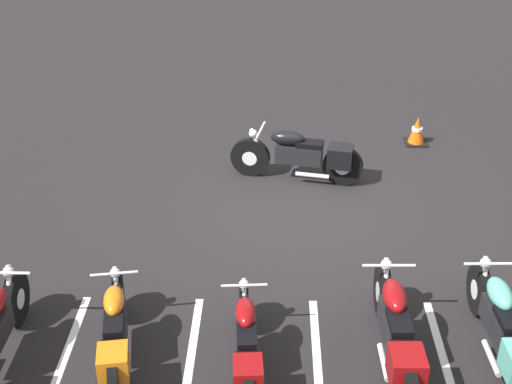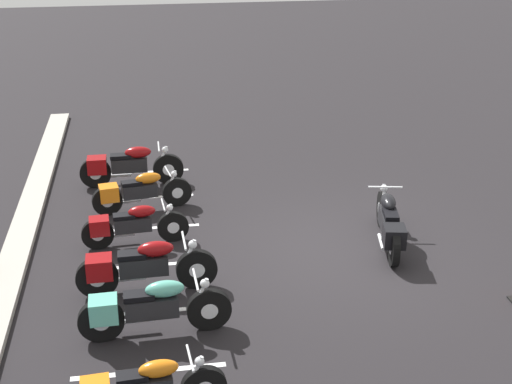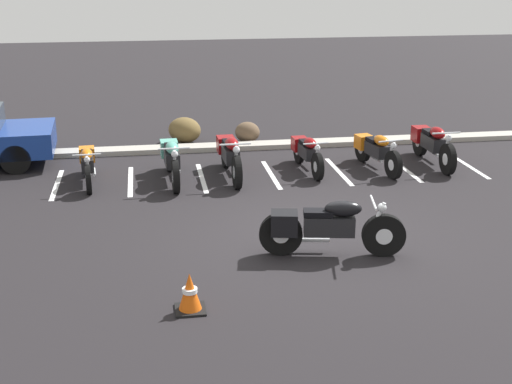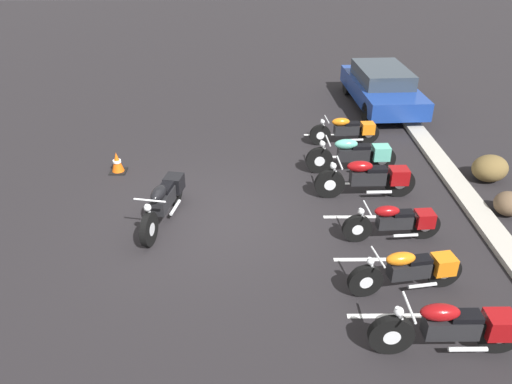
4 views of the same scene
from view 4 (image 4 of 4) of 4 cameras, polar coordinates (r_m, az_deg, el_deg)
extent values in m
plane|color=black|center=(10.58, -5.46, -3.16)|extent=(60.00, 60.00, 0.00)
cylinder|color=black|center=(9.84, -12.12, -4.17)|extent=(0.69, 0.25, 0.68)
cylinder|color=silver|center=(9.84, -12.12, -4.17)|extent=(0.28, 0.18, 0.26)
cylinder|color=black|center=(11.10, -9.19, 0.28)|extent=(0.69, 0.25, 0.68)
cylinder|color=silver|center=(11.10, -9.19, 0.28)|extent=(0.28, 0.18, 0.26)
cube|color=black|center=(10.42, -10.55, -0.94)|extent=(0.82, 0.43, 0.31)
ellipsoid|color=black|center=(10.12, -11.08, -0.16)|extent=(0.62, 0.37, 0.25)
cube|color=black|center=(10.46, -10.33, 0.51)|extent=(0.49, 0.33, 0.08)
cube|color=black|center=(10.97, -9.35, 1.00)|extent=(0.47, 0.44, 0.35)
cylinder|color=silver|center=(9.79, -12.03, -2.47)|extent=(0.28, 0.11, 0.55)
cylinder|color=silver|center=(9.71, -12.06, -0.95)|extent=(0.16, 0.63, 0.04)
sphere|color=silver|center=(9.64, -12.29, -1.76)|extent=(0.14, 0.14, 0.14)
cylinder|color=silver|center=(10.74, -9.22, -1.74)|extent=(0.57, 0.18, 0.07)
cylinder|color=black|center=(13.95, 7.33, 6.48)|extent=(0.15, 0.59, 0.58)
cylinder|color=silver|center=(13.95, 7.33, 6.48)|extent=(0.13, 0.23, 0.22)
cylinder|color=black|center=(14.30, 12.73, 6.56)|extent=(0.15, 0.59, 0.58)
cylinder|color=silver|center=(14.30, 12.73, 6.56)|extent=(0.13, 0.23, 0.22)
cube|color=black|center=(14.07, 10.29, 7.03)|extent=(0.30, 0.69, 0.26)
ellipsoid|color=orange|center=(13.94, 9.67, 7.92)|extent=(0.27, 0.51, 0.21)
cube|color=black|center=(14.04, 10.95, 7.70)|extent=(0.24, 0.40, 0.07)
cube|color=orange|center=(14.22, 12.63, 7.15)|extent=(0.34, 0.38, 0.30)
cylinder|color=silver|center=(13.89, 7.82, 7.36)|extent=(0.07, 0.23, 0.47)
cylinder|color=silver|center=(13.82, 8.10, 8.25)|extent=(0.55, 0.07, 0.03)
sphere|color=silver|center=(13.82, 7.61, 7.97)|extent=(0.12, 0.12, 0.12)
cylinder|color=silver|center=(14.12, 11.18, 5.86)|extent=(0.10, 0.49, 0.06)
cylinder|color=black|center=(12.38, 7.24, 3.61)|extent=(0.14, 0.67, 0.67)
cylinder|color=silver|center=(12.38, 7.24, 3.61)|extent=(0.14, 0.26, 0.25)
cylinder|color=black|center=(12.73, 14.21, 3.67)|extent=(0.14, 0.67, 0.67)
cylinder|color=silver|center=(12.73, 14.21, 3.67)|extent=(0.14, 0.26, 0.25)
cube|color=black|center=(12.48, 11.06, 4.27)|extent=(0.31, 0.78, 0.30)
ellipsoid|color=#59B29E|center=(12.32, 10.27, 5.41)|extent=(0.28, 0.57, 0.24)
cube|color=black|center=(12.44, 11.92, 5.12)|extent=(0.26, 0.45, 0.08)
cube|color=#59B29E|center=(12.64, 14.09, 4.41)|extent=(0.38, 0.42, 0.34)
cylinder|color=silver|center=(12.29, 7.87, 4.72)|extent=(0.07, 0.27, 0.54)
cylinder|color=silver|center=(12.19, 8.24, 5.84)|extent=(0.63, 0.06, 0.04)
sphere|color=silver|center=(12.20, 7.60, 5.49)|extent=(0.14, 0.14, 0.14)
cylinder|color=silver|center=(12.55, 12.19, 2.76)|extent=(0.09, 0.56, 0.07)
cylinder|color=black|center=(11.31, 8.41, 0.92)|extent=(0.14, 0.68, 0.68)
cylinder|color=silver|center=(11.31, 8.41, 0.92)|extent=(0.14, 0.26, 0.26)
cylinder|color=black|center=(11.69, 16.09, 1.02)|extent=(0.14, 0.68, 0.68)
cylinder|color=silver|center=(11.69, 16.09, 1.02)|extent=(0.14, 0.26, 0.26)
cube|color=black|center=(11.42, 12.65, 1.66)|extent=(0.31, 0.79, 0.31)
ellipsoid|color=maroon|center=(11.24, 11.78, 2.89)|extent=(0.28, 0.58, 0.25)
cube|color=black|center=(11.37, 13.61, 2.58)|extent=(0.26, 0.46, 0.08)
cube|color=maroon|center=(11.60, 15.98, 1.82)|extent=(0.38, 0.42, 0.35)
cylinder|color=silver|center=(11.21, 9.12, 2.13)|extent=(0.07, 0.27, 0.55)
cylinder|color=silver|center=(11.10, 9.54, 3.35)|extent=(0.64, 0.05, 0.04)
sphere|color=silver|center=(11.11, 8.83, 2.97)|extent=(0.14, 0.14, 0.14)
cylinder|color=silver|center=(11.51, 13.88, -0.01)|extent=(0.09, 0.57, 0.07)
cylinder|color=black|center=(9.92, 11.47, -4.11)|extent=(0.15, 0.59, 0.58)
cylinder|color=silver|center=(9.92, 11.47, -4.11)|extent=(0.13, 0.23, 0.22)
cylinder|color=black|center=(10.37, 18.77, -3.63)|extent=(0.15, 0.59, 0.58)
cylinder|color=silver|center=(10.37, 18.77, -3.63)|extent=(0.13, 0.23, 0.22)
cube|color=black|center=(10.07, 15.53, -3.23)|extent=(0.29, 0.69, 0.26)
ellipsoid|color=maroon|center=(9.89, 14.75, -2.13)|extent=(0.26, 0.51, 0.21)
cube|color=black|center=(10.03, 16.47, -2.33)|extent=(0.24, 0.40, 0.07)
cube|color=maroon|center=(10.27, 18.68, -2.90)|extent=(0.34, 0.37, 0.30)
cylinder|color=silver|center=(9.83, 12.19, -2.96)|extent=(0.07, 0.23, 0.47)
cylinder|color=silver|center=(9.73, 12.63, -1.80)|extent=(0.55, 0.07, 0.03)
sphere|color=silver|center=(9.73, 11.94, -2.19)|extent=(0.12, 0.12, 0.12)
cylinder|color=silver|center=(10.19, 16.72, -4.77)|extent=(0.10, 0.49, 0.06)
cylinder|color=black|center=(8.64, 12.37, -9.88)|extent=(0.21, 0.61, 0.60)
cylinder|color=silver|center=(8.64, 12.37, -9.88)|extent=(0.15, 0.25, 0.23)
cylinder|color=black|center=(9.22, 20.69, -8.50)|extent=(0.21, 0.61, 0.60)
cylinder|color=silver|center=(9.22, 20.69, -8.50)|extent=(0.15, 0.25, 0.23)
cube|color=black|center=(8.84, 17.07, -8.45)|extent=(0.37, 0.73, 0.27)
ellipsoid|color=orange|center=(8.62, 16.21, -7.33)|extent=(0.32, 0.54, 0.22)
cube|color=black|center=(8.80, 18.16, -7.35)|extent=(0.28, 0.43, 0.07)
cube|color=orange|center=(9.10, 20.62, -7.72)|extent=(0.38, 0.41, 0.31)
cylinder|color=silver|center=(8.53, 13.24, -8.53)|extent=(0.09, 0.25, 0.49)
cylinder|color=silver|center=(8.41, 13.77, -7.20)|extent=(0.56, 0.13, 0.03)
sphere|color=silver|center=(8.41, 12.96, -7.71)|extent=(0.13, 0.13, 0.13)
cylinder|color=silver|center=(9.02, 18.49, -10.09)|extent=(0.15, 0.51, 0.06)
cylinder|color=black|center=(7.75, 15.17, -15.48)|extent=(0.12, 0.67, 0.67)
cylinder|color=silver|center=(7.75, 15.17, -15.48)|extent=(0.13, 0.26, 0.26)
cylinder|color=black|center=(8.30, 26.06, -14.37)|extent=(0.12, 0.67, 0.67)
cylinder|color=silver|center=(8.30, 26.06, -14.37)|extent=(0.13, 0.26, 0.26)
cube|color=black|center=(7.91, 21.37, -14.13)|extent=(0.29, 0.77, 0.31)
ellipsoid|color=maroon|center=(7.66, 20.30, -12.77)|extent=(0.27, 0.57, 0.24)
cube|color=black|center=(7.84, 22.85, -12.91)|extent=(0.25, 0.45, 0.08)
cube|color=maroon|center=(8.16, 26.02, -13.46)|extent=(0.37, 0.41, 0.35)
cylinder|color=silver|center=(7.60, 16.35, -13.98)|extent=(0.06, 0.27, 0.54)
cylinder|color=silver|center=(7.45, 17.10, -12.46)|extent=(0.63, 0.04, 0.04)
sphere|color=silver|center=(7.46, 16.01, -12.99)|extent=(0.14, 0.14, 0.14)
cylinder|color=silver|center=(8.11, 23.05, -16.20)|extent=(0.07, 0.56, 0.07)
cylinder|color=black|center=(16.23, 18.10, 8.70)|extent=(0.65, 0.25, 0.64)
cylinder|color=black|center=(15.72, 12.66, 8.80)|extent=(0.65, 0.25, 0.64)
cylinder|color=black|center=(18.67, 15.27, 11.75)|extent=(0.65, 0.25, 0.64)
cylinder|color=black|center=(18.24, 10.45, 11.88)|extent=(0.65, 0.25, 0.64)
cube|color=navy|center=(17.12, 14.17, 11.17)|extent=(4.39, 2.02, 0.55)
cube|color=#2D3842|center=(17.11, 14.23, 12.92)|extent=(2.48, 1.64, 0.45)
cube|color=#A8A399|center=(11.57, 24.35, -2.50)|extent=(18.00, 0.50, 0.12)
ellipsoid|color=brown|center=(11.88, 26.89, -1.19)|extent=(0.86, 0.86, 0.51)
ellipsoid|color=brown|center=(13.18, 25.17, 2.47)|extent=(1.10, 1.16, 0.63)
cube|color=black|center=(12.92, -15.45, 2.30)|extent=(0.40, 0.40, 0.03)
cone|color=#EA590F|center=(12.81, -15.59, 3.30)|extent=(0.32, 0.32, 0.53)
cylinder|color=white|center=(12.80, -15.61, 3.41)|extent=(0.20, 0.20, 0.06)
cube|color=white|center=(14.81, 9.58, 6.48)|extent=(0.10, 2.10, 0.00)
cube|color=white|center=(13.47, 10.56, 3.99)|extent=(0.10, 2.10, 0.00)
cube|color=white|center=(12.17, 11.74, 0.97)|extent=(0.10, 2.10, 0.00)
cube|color=white|center=(10.92, 13.20, -2.77)|extent=(0.10, 2.10, 0.00)
cube|color=white|center=(9.73, 15.04, -7.44)|extent=(0.10, 2.10, 0.00)
cube|color=white|center=(8.64, 17.42, -13.33)|extent=(0.10, 2.10, 0.00)
camera|label=1|loc=(12.29, 50.56, 20.52)|focal=50.00mm
camera|label=2|loc=(20.14, 7.23, 30.37)|focal=50.00mm
camera|label=3|loc=(16.59, -48.25, 15.95)|focal=50.00mm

